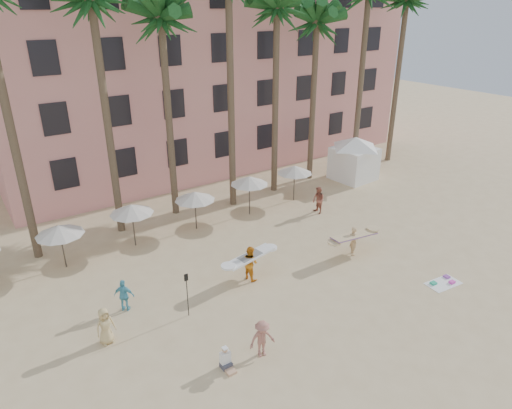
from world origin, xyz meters
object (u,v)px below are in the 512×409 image
Objects in this scene: carrier_white at (250,262)px; cabana at (354,155)px; carrier_yellow at (354,239)px; pink_hotel at (201,67)px.

cabana is at bearing 26.39° from carrier_white.
carrier_yellow is 6.36m from carrier_white.
carrier_white is at bearing 168.85° from carrier_yellow.
carrier_yellow is (-8.88, -8.73, -1.09)m from cabana.
pink_hotel reaches higher than carrier_yellow.
pink_hotel is 22.66m from carrier_yellow.
cabana is 1.59× the size of carrier_yellow.
carrier_white is at bearing -112.56° from pink_hotel.
carrier_yellow is (-2.16, -21.44, -7.03)m from pink_hotel.
carrier_yellow is at bearing -95.74° from pink_hotel.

